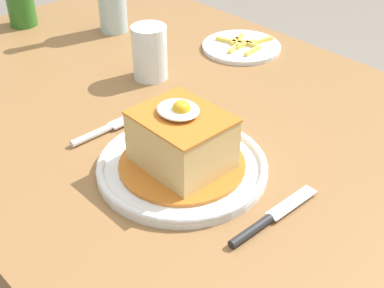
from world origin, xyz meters
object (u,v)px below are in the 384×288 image
object	(u,v)px
fork	(102,131)
side_plate_fries	(242,47)
knife	(263,222)
drinking_glass	(150,56)
main_plate	(182,166)

from	to	relation	value
fork	side_plate_fries	bearing A→B (deg)	99.76
side_plate_fries	fork	bearing A→B (deg)	-80.24
fork	side_plate_fries	size ratio (longest dim) A/B	0.83
knife	drinking_glass	xyz separation A→B (m)	(-0.43, 0.16, 0.04)
fork	drinking_glass	distance (m)	0.22
drinking_glass	fork	bearing A→B (deg)	-61.29
main_plate	drinking_glass	size ratio (longest dim) A/B	2.44
fork	knife	bearing A→B (deg)	5.16
main_plate	side_plate_fries	world-z (taller)	main_plate
main_plate	side_plate_fries	size ratio (longest dim) A/B	1.51
fork	drinking_glass	world-z (taller)	drinking_glass
main_plate	side_plate_fries	distance (m)	0.45
main_plate	knife	xyz separation A→B (m)	(0.16, -0.00, -0.00)
fork	drinking_glass	bearing A→B (deg)	118.71
knife	main_plate	bearing A→B (deg)	179.64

